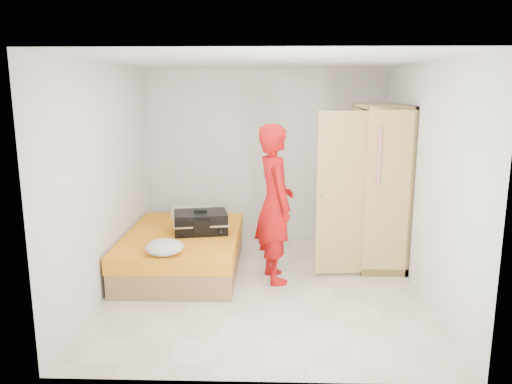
{
  "coord_description": "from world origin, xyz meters",
  "views": [
    {
      "loc": [
        0.07,
        -5.61,
        2.32
      ],
      "look_at": [
        -0.11,
        0.65,
        1.0
      ],
      "focal_mm": 35.0,
      "sensor_mm": 36.0,
      "label": 1
    }
  ],
  "objects_px": {
    "person": "(275,204)",
    "round_cushion": "(165,247)",
    "wardrobe": "(375,190)",
    "suitcase": "(201,222)",
    "bed": "(183,251)"
  },
  "relations": [
    {
      "from": "suitcase",
      "to": "bed",
      "type": "bearing_deg",
      "value": 172.2
    },
    {
      "from": "person",
      "to": "bed",
      "type": "bearing_deg",
      "value": 60.36
    },
    {
      "from": "wardrobe",
      "to": "suitcase",
      "type": "bearing_deg",
      "value": -171.36
    },
    {
      "from": "person",
      "to": "wardrobe",
      "type": "bearing_deg",
      "value": -79.42
    },
    {
      "from": "bed",
      "to": "suitcase",
      "type": "relative_size",
      "value": 2.66
    },
    {
      "from": "person",
      "to": "round_cushion",
      "type": "distance_m",
      "value": 1.4
    },
    {
      "from": "suitcase",
      "to": "round_cushion",
      "type": "bearing_deg",
      "value": -118.92
    },
    {
      "from": "wardrobe",
      "to": "suitcase",
      "type": "xyz_separation_m",
      "value": [
        -2.27,
        -0.34,
        -0.37
      ]
    },
    {
      "from": "bed",
      "to": "person",
      "type": "height_order",
      "value": "person"
    },
    {
      "from": "bed",
      "to": "wardrobe",
      "type": "distance_m",
      "value": 2.63
    },
    {
      "from": "bed",
      "to": "round_cushion",
      "type": "xyz_separation_m",
      "value": [
        -0.05,
        -0.86,
        0.33
      ]
    },
    {
      "from": "person",
      "to": "round_cushion",
      "type": "height_order",
      "value": "person"
    },
    {
      "from": "suitcase",
      "to": "round_cushion",
      "type": "distance_m",
      "value": 0.91
    },
    {
      "from": "wardrobe",
      "to": "suitcase",
      "type": "distance_m",
      "value": 2.32
    },
    {
      "from": "wardrobe",
      "to": "person",
      "type": "relative_size",
      "value": 1.1
    }
  ]
}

